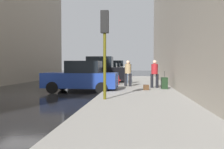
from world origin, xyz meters
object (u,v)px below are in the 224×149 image
at_px(rolling_suitcase, 164,83).
at_px(fire_hydrant, 118,80).
at_px(pedestrian_in_tan_coat, 128,72).
at_px(traffic_light, 105,35).
at_px(parked_black_suv, 98,71).
at_px(parked_white_van, 115,69).
at_px(parked_blue_sedan, 81,77).
at_px(parked_red_hatchback, 111,71).
at_px(pedestrian_in_red_jacket, 155,72).
at_px(parked_dark_green_sedan, 106,72).
at_px(pedestrian_in_jeans, 129,71).
at_px(duffel_bag, 146,87).

bearing_deg(rolling_suitcase, fire_hydrant, 135.32).
bearing_deg(pedestrian_in_tan_coat, traffic_light, -96.56).
height_order(parked_black_suv, pedestrian_in_tan_coat, parked_black_suv).
xyz_separation_m(parked_white_van, fire_hydrant, (1.80, -20.07, -0.54)).
xyz_separation_m(parked_blue_sedan, rolling_suitcase, (4.80, 0.85, -0.36)).
distance_m(parked_red_hatchback, pedestrian_in_red_jacket, 16.52).
height_order(parked_blue_sedan, parked_dark_green_sedan, same).
relative_size(parked_red_hatchback, parked_white_van, 0.91).
bearing_deg(rolling_suitcase, parked_black_suv, 131.16).
xyz_separation_m(parked_dark_green_sedan, rolling_suitcase, (4.80, -11.04, -0.36)).
bearing_deg(parked_red_hatchback, fire_hydrant, -82.45).
bearing_deg(parked_blue_sedan, pedestrian_in_jeans, 62.24).
bearing_deg(pedestrian_in_jeans, rolling_suitcase, -60.95).
bearing_deg(parked_red_hatchback, parked_dark_green_sedan, -90.00).
relative_size(pedestrian_in_tan_coat, rolling_suitcase, 1.64).
bearing_deg(pedestrian_in_red_jacket, rolling_suitcase, -49.06).
distance_m(traffic_light, rolling_suitcase, 6.11).
height_order(parked_black_suv, duffel_bag, parked_black_suv).
bearing_deg(fire_hydrant, pedestrian_in_tan_coat, -60.47).
height_order(parked_red_hatchback, pedestrian_in_jeans, pedestrian_in_jeans).
bearing_deg(pedestrian_in_tan_coat, parked_white_van, 96.89).
xyz_separation_m(parked_black_suv, parked_red_hatchback, (0.00, 11.08, -0.18)).
xyz_separation_m(parked_white_van, rolling_suitcase, (4.80, -23.03, -0.54)).
bearing_deg(rolling_suitcase, parked_white_van, 101.76).
bearing_deg(parked_red_hatchback, parked_white_van, 90.00).
distance_m(parked_blue_sedan, rolling_suitcase, 4.88).
distance_m(parked_black_suv, duffel_bag, 7.27).
xyz_separation_m(parked_red_hatchback, pedestrian_in_jeans, (2.56, -12.55, 0.26)).
xyz_separation_m(parked_blue_sedan, parked_dark_green_sedan, (0.00, 11.89, 0.00)).
bearing_deg(parked_white_van, pedestrian_in_red_jacket, -79.23).
bearing_deg(rolling_suitcase, pedestrian_in_tan_coat, 144.56).
bearing_deg(fire_hydrant, parked_blue_sedan, -115.34).
distance_m(parked_dark_green_sedan, pedestrian_in_red_jacket, 11.27).
relative_size(parked_black_suv, parked_white_van, 0.99).
xyz_separation_m(parked_white_van, pedestrian_in_tan_coat, (2.59, -21.46, 0.07)).
xyz_separation_m(parked_blue_sedan, pedestrian_in_jeans, (2.56, 4.87, 0.26)).
xyz_separation_m(fire_hydrant, pedestrian_in_tan_coat, (0.79, -1.39, 0.61)).
height_order(parked_black_suv, rolling_suitcase, parked_black_suv).
bearing_deg(pedestrian_in_tan_coat, duffel_bag, -64.27).
distance_m(parked_blue_sedan, pedestrian_in_red_jacket, 4.52).
bearing_deg(parked_white_van, parked_red_hatchback, -90.00).
bearing_deg(parked_black_suv, pedestrian_in_red_jacket, -48.81).
xyz_separation_m(parked_red_hatchback, pedestrian_in_tan_coat, (2.59, -15.00, 0.26)).
distance_m(parked_blue_sedan, parked_white_van, 23.88).
xyz_separation_m(parked_dark_green_sedan, pedestrian_in_jeans, (2.56, -7.02, 0.26)).
distance_m(traffic_light, pedestrian_in_tan_coat, 6.67).
height_order(traffic_light, duffel_bag, traffic_light).
bearing_deg(traffic_light, parked_dark_green_sedan, 96.66).
xyz_separation_m(pedestrian_in_jeans, duffel_bag, (1.13, -4.75, -0.81)).
xyz_separation_m(parked_black_suv, duffel_bag, (3.70, -6.21, -0.74)).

